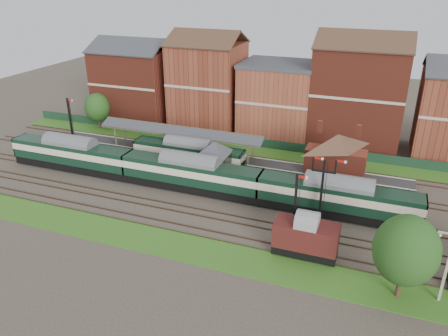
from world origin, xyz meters
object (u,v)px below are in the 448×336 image
(signal_box, at_px, (215,161))
(platform_railcar, at_px, (188,153))
(semaphore_bracket, at_px, (322,188))
(dmu_train, at_px, (191,173))
(goods_van_a, at_px, (306,237))

(signal_box, height_order, platform_railcar, signal_box)
(semaphore_bracket, bearing_deg, dmu_train, 171.68)
(signal_box, relative_size, goods_van_a, 0.94)
(semaphore_bracket, height_order, platform_railcar, semaphore_bracket)
(semaphore_bracket, relative_size, platform_railcar, 0.49)
(goods_van_a, bearing_deg, signal_box, 140.13)
(semaphore_bracket, bearing_deg, signal_box, 159.08)
(dmu_train, distance_m, goods_van_a, 18.99)
(signal_box, xyz_separation_m, semaphore_bracket, (15.04, -5.75, 1.44))
(dmu_train, height_order, platform_railcar, dmu_train)
(dmu_train, relative_size, platform_railcar, 3.37)
(dmu_train, xyz_separation_m, goods_van_a, (16.72, -9.00, -0.33))
(dmu_train, bearing_deg, goods_van_a, -28.29)
(signal_box, relative_size, platform_railcar, 0.36)
(signal_box, height_order, dmu_train, signal_box)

